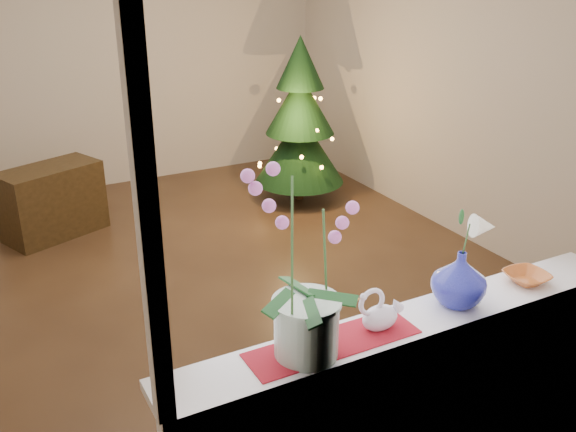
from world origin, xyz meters
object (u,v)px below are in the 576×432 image
(blue_vase, at_px, (460,275))
(xmas_tree, at_px, (300,120))
(orchid_pot, at_px, (307,263))
(side_table, at_px, (52,201))
(swan, at_px, (380,309))
(paperweight, at_px, (474,298))
(amber_dish, at_px, (527,278))

(blue_vase, distance_m, xmas_tree, 3.75)
(orchid_pot, relative_size, xmas_tree, 0.47)
(blue_vase, bearing_deg, orchid_pot, -178.54)
(blue_vase, height_order, xmas_tree, xmas_tree)
(blue_vase, relative_size, side_table, 0.34)
(swan, xyz_separation_m, side_table, (-0.72, 3.77, -0.70))
(swan, bearing_deg, paperweight, -3.96)
(swan, distance_m, amber_dish, 0.82)
(orchid_pot, xyz_separation_m, paperweight, (0.81, -0.02, -0.35))
(paperweight, bearing_deg, blue_vase, 143.15)
(swan, xyz_separation_m, blue_vase, (0.41, 0.00, 0.05))
(blue_vase, xyz_separation_m, paperweight, (0.06, -0.04, -0.11))
(paperweight, bearing_deg, xmas_tree, 72.25)
(swan, height_order, paperweight, swan)
(xmas_tree, bearing_deg, amber_dish, -102.57)
(amber_dish, bearing_deg, side_table, 112.21)
(blue_vase, xyz_separation_m, side_table, (-1.12, 3.76, -0.75))
(swan, distance_m, paperweight, 0.47)
(blue_vase, distance_m, side_table, 4.00)
(orchid_pot, xyz_separation_m, side_table, (-0.37, 3.78, -0.99))
(xmas_tree, relative_size, side_table, 1.94)
(orchid_pot, relative_size, blue_vase, 2.74)
(paperweight, xyz_separation_m, amber_dish, (0.36, 0.04, -0.01))
(orchid_pot, xyz_separation_m, blue_vase, (0.75, 0.02, -0.24))
(side_table, bearing_deg, orchid_pot, -106.50)
(orchid_pot, height_order, blue_vase, orchid_pot)
(xmas_tree, distance_m, side_table, 2.39)
(swan, height_order, amber_dish, swan)
(paperweight, distance_m, amber_dish, 0.36)
(amber_dish, distance_m, xmas_tree, 3.63)
(orchid_pot, bearing_deg, blue_vase, 1.46)
(orchid_pot, distance_m, xmas_tree, 4.09)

